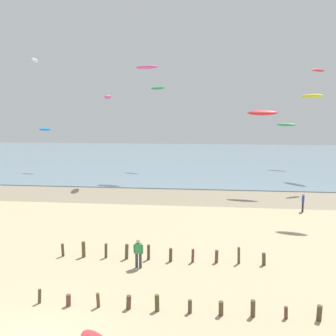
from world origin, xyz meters
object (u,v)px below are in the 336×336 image
(person_nearest_camera, at_px, (138,253))
(kite_aloft_3, at_px, (158,88))
(kite_aloft_10, at_px, (318,70))
(kite_aloft_2, at_px, (45,129))
(kite_aloft_5, at_px, (147,67))
(kite_aloft_8, at_px, (35,60))
(kite_aloft_9, at_px, (287,125))
(kite_aloft_1, at_px, (262,113))
(person_by_waterline, at_px, (303,202))
(kite_aloft_7, at_px, (108,97))
(kite_aloft_6, at_px, (312,96))

(person_nearest_camera, bearing_deg, kite_aloft_3, 96.25)
(kite_aloft_3, distance_m, kite_aloft_10, 24.63)
(kite_aloft_2, relative_size, kite_aloft_3, 0.87)
(kite_aloft_5, distance_m, kite_aloft_8, 14.28)
(kite_aloft_3, xyz_separation_m, kite_aloft_9, (21.03, 2.66, -5.88))
(person_nearest_camera, bearing_deg, kite_aloft_9, 67.73)
(kite_aloft_3, relative_size, kite_aloft_5, 0.87)
(kite_aloft_1, xyz_separation_m, kite_aloft_10, (6.88, 4.25, 5.00))
(kite_aloft_1, bearing_deg, kite_aloft_5, 158.92)
(kite_aloft_1, height_order, kite_aloft_8, kite_aloft_8)
(kite_aloft_1, xyz_separation_m, kite_aloft_9, (6.99, 19.91, -1.71))
(person_by_waterline, height_order, kite_aloft_8, kite_aloft_8)
(person_by_waterline, distance_m, kite_aloft_7, 26.03)
(kite_aloft_2, xyz_separation_m, kite_aloft_6, (39.09, -2.17, 4.67))
(kite_aloft_2, height_order, kite_aloft_10, kite_aloft_10)
(kite_aloft_5, xyz_separation_m, kite_aloft_6, (22.29, 1.71, -3.92))
(kite_aloft_1, bearing_deg, kite_aloft_8, -172.95)
(kite_aloft_5, xyz_separation_m, kite_aloft_8, (-12.26, -7.32, -0.03))
(kite_aloft_2, relative_size, kite_aloft_7, 0.83)
(kite_aloft_5, xyz_separation_m, kite_aloft_9, (21.26, 11.53, -7.94))
(person_by_waterline, bearing_deg, kite_aloft_2, 149.41)
(person_by_waterline, distance_m, kite_aloft_1, 11.55)
(kite_aloft_3, bearing_deg, kite_aloft_6, -171.91)
(kite_aloft_5, distance_m, kite_aloft_6, 22.70)
(person_by_waterline, bearing_deg, kite_aloft_6, 73.52)
(kite_aloft_7, xyz_separation_m, kite_aloft_8, (-8.08, -2.42, 4.20))
(kite_aloft_5, relative_size, kite_aloft_8, 1.38)
(kite_aloft_1, bearing_deg, person_by_waterline, -61.13)
(kite_aloft_2, distance_m, kite_aloft_7, 15.99)
(kite_aloft_1, height_order, kite_aloft_7, kite_aloft_7)
(kite_aloft_2, relative_size, kite_aloft_6, 0.69)
(kite_aloft_3, bearing_deg, person_by_waterline, 149.96)
(kite_aloft_10, bearing_deg, kite_aloft_7, -32.61)
(kite_aloft_3, distance_m, kite_aloft_7, 14.62)
(kite_aloft_1, bearing_deg, kite_aloft_2, 167.81)
(person_by_waterline, distance_m, kite_aloft_3, 32.51)
(kite_aloft_2, distance_m, kite_aloft_3, 18.92)
(person_nearest_camera, height_order, kite_aloft_9, kite_aloft_9)
(person_by_waterline, xyz_separation_m, kite_aloft_1, (-2.75, 7.74, 8.13))
(kite_aloft_6, bearing_deg, person_nearest_camera, 113.89)
(person_nearest_camera, height_order, kite_aloft_3, kite_aloft_3)
(kite_aloft_8, bearing_deg, kite_aloft_2, 5.29)
(person_by_waterline, xyz_separation_m, kite_aloft_3, (-16.78, 24.98, 12.30))
(kite_aloft_8, bearing_deg, kite_aloft_7, -90.11)
(person_by_waterline, bearing_deg, kite_aloft_7, 152.11)
(kite_aloft_1, relative_size, kite_aloft_3, 1.19)
(kite_aloft_1, xyz_separation_m, kite_aloft_2, (-31.08, 12.26, -2.36))
(kite_aloft_5, relative_size, kite_aloft_10, 1.52)
(kite_aloft_5, relative_size, kite_aloft_9, 1.01)
(kite_aloft_2, bearing_deg, kite_aloft_5, -176.44)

